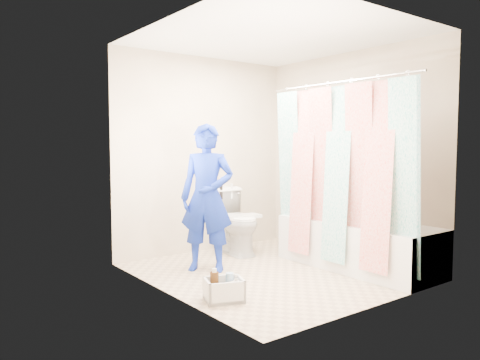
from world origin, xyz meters
TOP-DOWN VIEW (x-y plane):
  - floor at (0.00, 0.00)m, footprint 2.60×2.60m
  - ceiling at (0.00, 0.00)m, footprint 2.40×2.60m
  - wall_back at (0.00, 1.30)m, footprint 2.40×0.02m
  - wall_front at (0.00, -1.30)m, footprint 2.40×0.02m
  - wall_left at (-1.20, 0.00)m, footprint 0.02×2.60m
  - wall_right at (1.20, 0.00)m, footprint 0.02×2.60m
  - bathtub at (0.85, -0.43)m, footprint 0.70×1.75m
  - curtain_rod at (0.52, -0.43)m, footprint 0.02×1.90m
  - shower_curtain at (0.52, -0.43)m, footprint 0.06×1.75m
  - toilet at (0.22, 0.93)m, footprint 0.54×0.83m
  - tank_lid at (0.21, 0.81)m, footprint 0.51×0.27m
  - tank_internals at (0.21, 1.15)m, footprint 0.19×0.07m
  - plumber at (-0.49, 0.47)m, footprint 0.65×0.67m
  - cleaning_caddy at (-0.91, -0.45)m, footprint 0.39×0.35m

SIDE VIEW (x-z plane):
  - floor at x=0.00m, z-range 0.00..0.00m
  - cleaning_caddy at x=-0.91m, z-range -0.03..0.21m
  - bathtub at x=0.85m, z-range 0.02..0.52m
  - toilet at x=0.22m, z-range 0.00..0.79m
  - tank_lid at x=0.21m, z-range 0.45..0.48m
  - plumber at x=-0.49m, z-range 0.00..1.54m
  - tank_internals at x=0.21m, z-range 0.65..0.91m
  - shower_curtain at x=0.52m, z-range 0.12..1.92m
  - wall_back at x=0.00m, z-range 0.00..2.40m
  - wall_front at x=0.00m, z-range 0.00..2.40m
  - wall_left at x=-1.20m, z-range 0.00..2.40m
  - wall_right at x=1.20m, z-range 0.00..2.40m
  - curtain_rod at x=0.52m, z-range 1.94..1.96m
  - ceiling at x=0.00m, z-range 2.39..2.41m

